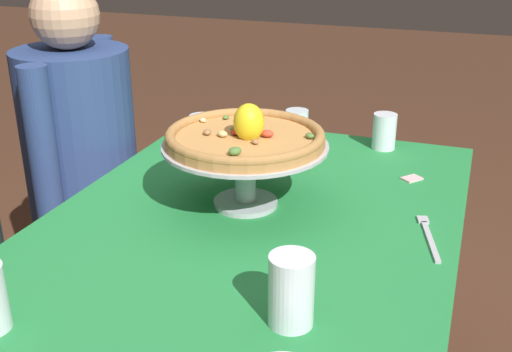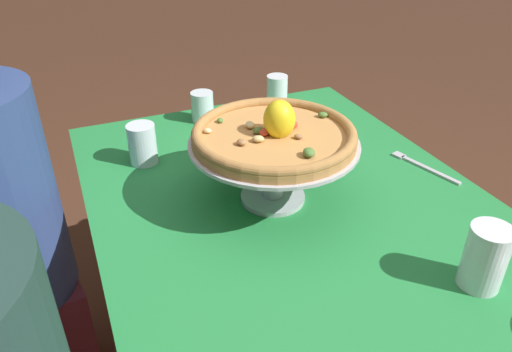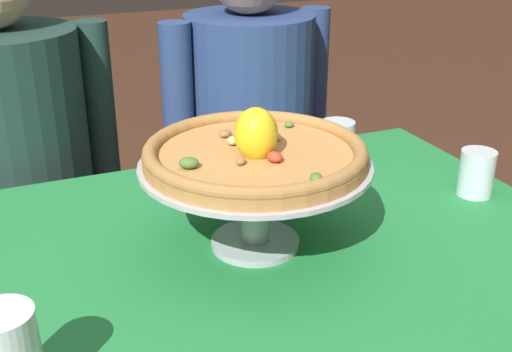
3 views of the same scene
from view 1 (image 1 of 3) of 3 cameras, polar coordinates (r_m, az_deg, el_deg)
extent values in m
cylinder|color=brown|center=(2.06, 15.35, -8.14)|extent=(0.06, 0.06, 0.71)
cylinder|color=brown|center=(2.22, -4.42, -4.96)|extent=(0.06, 0.06, 0.71)
cube|color=brown|center=(1.47, -0.22, -4.23)|extent=(1.24, 0.88, 0.02)
cube|color=#237F3D|center=(1.46, -0.22, -3.72)|extent=(1.28, 0.92, 0.00)
cylinder|color=#B7B7C1|center=(1.51, -0.95, -2.40)|extent=(0.15, 0.15, 0.01)
cylinder|color=#B7B7C1|center=(1.48, -0.97, 0.17)|extent=(0.05, 0.05, 0.14)
cylinder|color=#B7B7C1|center=(1.46, -0.99, 2.77)|extent=(0.39, 0.39, 0.01)
cylinder|color=#BC8447|center=(1.45, -0.99, 3.26)|extent=(0.37, 0.37, 0.02)
torus|color=#A6743E|center=(1.45, -1.00, 3.75)|extent=(0.37, 0.37, 0.02)
ellipsoid|color=#C63D28|center=(1.45, -0.49, 3.98)|extent=(0.02, 0.03, 0.01)
ellipsoid|color=#996B42|center=(1.46, -4.43, 3.97)|extent=(0.03, 0.02, 0.01)
ellipsoid|color=#996B42|center=(1.40, -0.17, 3.13)|extent=(0.02, 0.02, 0.01)
ellipsoid|color=#4C7533|center=(1.57, -2.72, 5.33)|extent=(0.02, 0.02, 0.01)
ellipsoid|color=beige|center=(1.55, -4.81, 5.06)|extent=(0.02, 0.02, 0.01)
ellipsoid|color=#C63D28|center=(1.46, -1.76, 4.04)|extent=(0.03, 0.04, 0.02)
ellipsoid|color=tan|center=(1.44, -3.04, 3.83)|extent=(0.03, 0.03, 0.01)
ellipsoid|color=#4C7533|center=(1.44, 4.88, 3.65)|extent=(0.03, 0.03, 0.01)
ellipsoid|color=#4C7533|center=(1.47, -1.90, 4.21)|extent=(0.02, 0.03, 0.01)
ellipsoid|color=beige|center=(1.50, -1.66, 4.63)|extent=(0.03, 0.02, 0.01)
ellipsoid|color=#4C7533|center=(1.33, -1.92, 2.26)|extent=(0.04, 0.03, 0.02)
ellipsoid|color=#C63D28|center=(1.44, 1.03, 3.85)|extent=(0.03, 0.03, 0.02)
ellipsoid|color=yellow|center=(1.43, -0.65, 4.85)|extent=(0.07, 0.07, 0.09)
cylinder|color=silver|center=(1.94, 3.70, 4.62)|extent=(0.07, 0.07, 0.09)
cylinder|color=silver|center=(1.95, 3.68, 3.79)|extent=(0.06, 0.06, 0.03)
cylinder|color=white|center=(1.90, 11.51, 3.98)|extent=(0.07, 0.07, 0.11)
cylinder|color=silver|center=(1.90, 11.46, 3.29)|extent=(0.06, 0.06, 0.06)
cylinder|color=silver|center=(1.84, -4.83, 3.84)|extent=(0.07, 0.07, 0.11)
cylinder|color=silver|center=(1.85, -4.80, 2.96)|extent=(0.07, 0.07, 0.05)
cylinder|color=white|center=(1.07, 3.20, -10.28)|extent=(0.08, 0.08, 0.13)
cylinder|color=silver|center=(1.09, 3.16, -11.85)|extent=(0.07, 0.07, 0.06)
cube|color=#B7B7C1|center=(1.40, 15.50, -5.70)|extent=(0.17, 0.06, 0.01)
cube|color=#B7B7C1|center=(1.48, 14.85, -3.85)|extent=(0.04, 0.03, 0.01)
cube|color=beige|center=(1.70, 13.89, -0.22)|extent=(0.06, 0.06, 0.00)
cube|color=maroon|center=(2.23, -14.29, -9.22)|extent=(0.32, 0.36, 0.46)
cylinder|color=navy|center=(2.01, -15.69, 3.20)|extent=(0.39, 0.39, 0.55)
sphere|color=tan|center=(1.92, -16.89, 13.76)|extent=(0.20, 0.20, 0.20)
cylinder|color=navy|center=(1.83, -18.71, 2.21)|extent=(0.08, 0.08, 0.47)
cylinder|color=navy|center=(2.18, -13.37, 6.08)|extent=(0.08, 0.08, 0.47)
camera|label=2|loc=(0.99, -49.26, 16.04)|focal=34.47mm
camera|label=3|loc=(0.99, 45.49, 10.91)|focal=45.24mm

